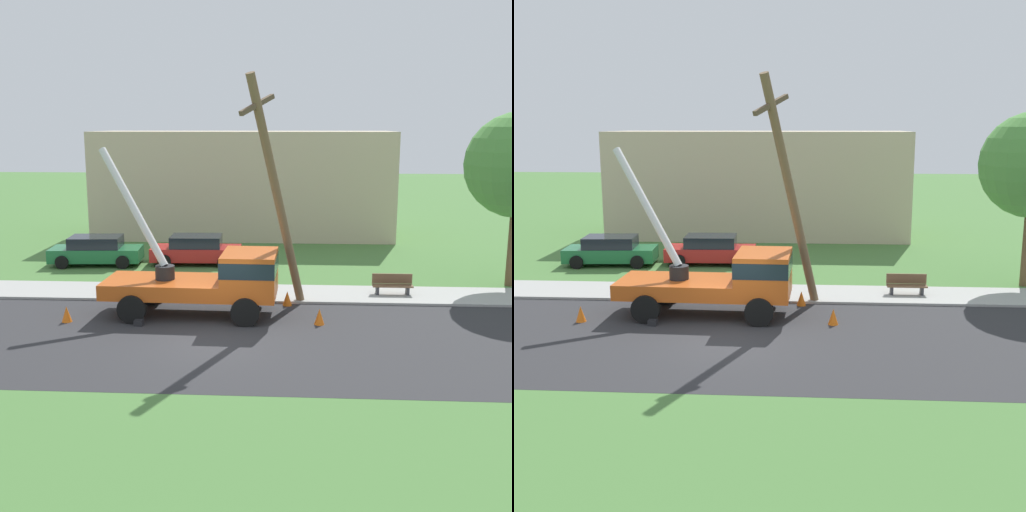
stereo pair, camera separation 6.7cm
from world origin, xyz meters
The scene contains 12 objects.
ground_plane centered at (0.00, 12.00, 0.00)m, with size 120.00×120.00×0.00m, color #477538.
road_asphalt centered at (0.00, 0.00, 0.00)m, with size 80.00×8.59×0.01m, color #2B2B2D.
sidewalk_strip centered at (0.00, 5.61, 0.05)m, with size 80.00×2.63×0.10m, color #9E9E99.
utility_truck centered at (-0.29, 2.68, 1.41)m, with size 6.76×3.21×5.98m.
leaning_utility_pole centered at (1.93, 3.34, 4.38)m, with size 2.38×3.17×8.56m.
traffic_cone_ahead centered at (3.48, 1.77, 0.28)m, with size 0.36×0.36×0.56m, color orange.
traffic_cone_behind centered at (-5.35, 1.54, 0.28)m, with size 0.36×0.36×0.56m, color orange.
traffic_cone_curbside centered at (2.34, 4.08, 0.28)m, with size 0.36×0.36×0.56m, color orange.
parked_sedan_green centered at (-7.14, 10.74, 0.71)m, with size 4.52×2.23×1.42m.
parked_sedan_red centered at (-2.25, 11.24, 0.71)m, with size 4.46×2.11×1.42m.
park_bench centered at (6.55, 5.68, 0.46)m, with size 1.60×0.45×0.90m.
lowrise_building_backdrop centered at (-0.55, 20.05, 3.20)m, with size 18.00×6.00×6.40m, color #C6B293.
Camera 1 is at (2.55, -19.35, 6.77)m, focal length 44.54 mm.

